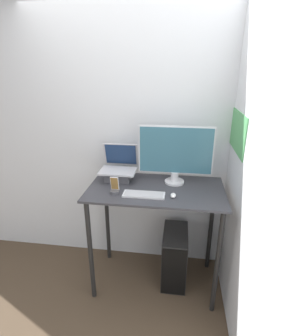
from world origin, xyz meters
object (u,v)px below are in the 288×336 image
object	(u,v)px
monitor	(176,155)
cell_phone	(115,189)
mouse	(173,195)
computer_tower	(175,256)
laptop	(119,171)
keyboard	(144,194)

from	to	relation	value
monitor	cell_phone	world-z (taller)	monitor
mouse	computer_tower	xyz separation A→B (m)	(0.04, 0.21, -0.76)
laptop	keyboard	size ratio (longest dim) A/B	0.95
laptop	mouse	world-z (taller)	laptop
mouse	computer_tower	bearing A→B (deg)	80.34
keyboard	mouse	distance (m)	0.24
monitor	mouse	xyz separation A→B (m)	(0.00, -0.29, -0.25)
laptop	monitor	xyz separation A→B (m)	(0.51, -0.01, 0.18)
monitor	cell_phone	distance (m)	0.60
laptop	computer_tower	distance (m)	0.99
monitor	mouse	bearing A→B (deg)	-89.99
monitor	cell_phone	bearing A→B (deg)	-148.97
laptop	keyboard	distance (m)	0.41
monitor	computer_tower	bearing A→B (deg)	-65.60
cell_phone	laptop	bearing A→B (deg)	96.55
mouse	computer_tower	size ratio (longest dim) A/B	0.13
keyboard	cell_phone	size ratio (longest dim) A/B	2.31
cell_phone	computer_tower	xyz separation A→B (m)	(0.51, 0.21, -0.78)
monitor	mouse	size ratio (longest dim) A/B	9.31
monitor	keyboard	bearing A→B (deg)	-129.35
computer_tower	mouse	bearing A→B (deg)	-99.66
mouse	computer_tower	distance (m)	0.79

